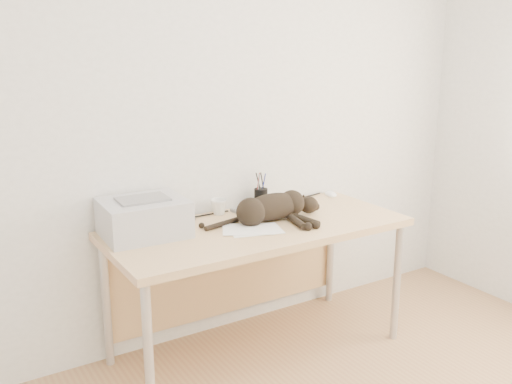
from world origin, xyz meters
TOP-DOWN VIEW (x-y plane):
  - wall_back at (0.00, 1.75)m, footprint 3.50×0.00m
  - desk at (0.00, 1.48)m, footprint 1.60×0.70m
  - printer at (-0.57, 1.56)m, footprint 0.42×0.36m
  - papers at (-0.07, 1.34)m, footprint 0.35×0.29m
  - cat at (0.10, 1.42)m, footprint 0.69×0.32m
  - mug at (-0.08, 1.67)m, footprint 0.13×0.13m
  - pen_cup at (0.20, 1.68)m, footprint 0.08×0.08m
  - remote_grey at (0.03, 1.61)m, footprint 0.06×0.17m
  - remote_black at (0.06, 1.56)m, footprint 0.07×0.20m
  - mouse at (0.72, 1.67)m, footprint 0.11×0.14m
  - cable_tangle at (0.00, 1.70)m, footprint 1.36×0.09m

SIDE VIEW (x-z plane):
  - desk at x=0.00m, z-range 0.24..0.98m
  - papers at x=-0.07m, z-range 0.74..0.75m
  - cable_tangle at x=0.00m, z-range 0.74..0.75m
  - remote_grey at x=0.03m, z-range 0.74..0.76m
  - remote_black at x=0.06m, z-range 0.74..0.76m
  - mouse at x=0.72m, z-range 0.74..0.78m
  - mug at x=-0.08m, z-range 0.74..0.83m
  - pen_cup at x=0.20m, z-range 0.70..0.90m
  - cat at x=0.10m, z-range 0.73..0.89m
  - printer at x=-0.57m, z-range 0.74..0.93m
  - wall_back at x=0.00m, z-range -0.45..3.05m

